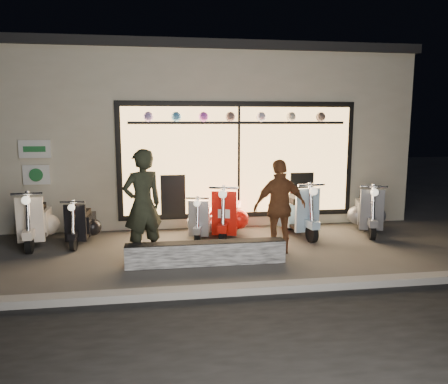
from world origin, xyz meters
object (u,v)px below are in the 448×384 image
at_px(scooter_silver, 202,220).
at_px(man, 143,205).
at_px(graffiti_barrier, 206,253).
at_px(scooter_red, 228,215).
at_px(woman, 280,207).

xyz_separation_m(scooter_silver, man, (-1.18, -1.38, 0.61)).
relative_size(graffiti_barrier, scooter_red, 1.73).
height_order(man, woman, man).
bearing_deg(woman, scooter_red, -69.68).
bearing_deg(woman, man, -8.28).
xyz_separation_m(scooter_silver, scooter_red, (0.56, 0.00, 0.08)).
relative_size(scooter_silver, man, 0.65).
distance_m(graffiti_barrier, scooter_red, 1.98).
bearing_deg(man, scooter_silver, -156.11).
relative_size(scooter_silver, woman, 0.73).
distance_m(scooter_silver, man, 1.91).
xyz_separation_m(graffiti_barrier, man, (-1.06, 0.47, 0.78)).
bearing_deg(scooter_red, graffiti_barrier, -93.99).
bearing_deg(scooter_silver, scooter_red, 13.94).
bearing_deg(woman, graffiti_barrier, 10.02).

